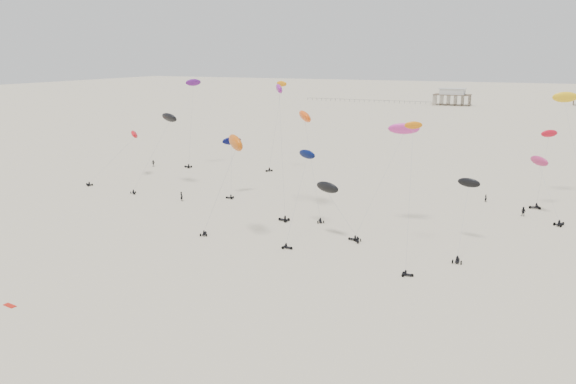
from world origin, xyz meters
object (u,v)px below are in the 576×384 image
at_px(pavilion_main, 452,98).
at_px(spectator_0, 182,201).
at_px(rig_8, 231,151).
at_px(rig_4, 332,195).

distance_m(pavilion_main, spectator_0, 252.80).
height_order(pavilion_main, rig_8, rig_8).
distance_m(rig_8, spectator_0, 15.08).
bearing_deg(rig_8, spectator_0, 136.36).
bearing_deg(rig_8, pavilion_main, -12.96).
bearing_deg(pavilion_main, rig_8, -92.83).
relative_size(pavilion_main, spectator_0, 9.07).
bearing_deg(spectator_0, rig_4, -173.66).
relative_size(rig_4, rig_8, 0.79).
relative_size(pavilion_main, rig_8, 1.67).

